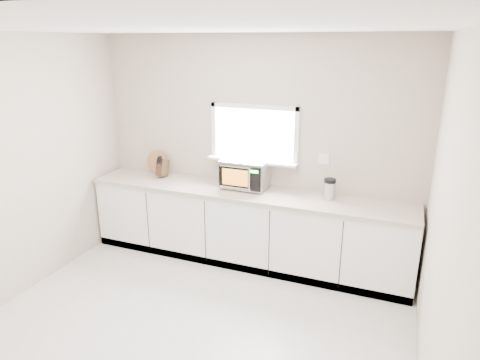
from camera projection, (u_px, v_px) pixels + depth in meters
The scene contains 8 objects.
ground at pixel (178, 345), 3.85m from camera, with size 4.00×4.00×0.00m, color beige.
back_wall at pixel (254, 149), 5.19m from camera, with size 4.00×0.17×2.70m.
cabinets at pixel (245, 227), 5.22m from camera, with size 3.92×0.60×0.88m, color white.
countertop at pixel (245, 192), 5.07m from camera, with size 3.92×0.64×0.04m, color #B6A396.
microwave at pixel (246, 173), 5.13m from camera, with size 0.54×0.45×0.35m.
knife_block at pixel (162, 168), 5.54m from camera, with size 0.11×0.21×0.30m.
cutting_board at pixel (157, 162), 5.71m from camera, with size 0.31×0.31×0.02m, color #B07844.
coffee_grinder at pixel (329, 189), 4.78m from camera, with size 0.14×0.14×0.24m.
Camera 1 is at (1.69, -2.77, 2.62)m, focal length 32.00 mm.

